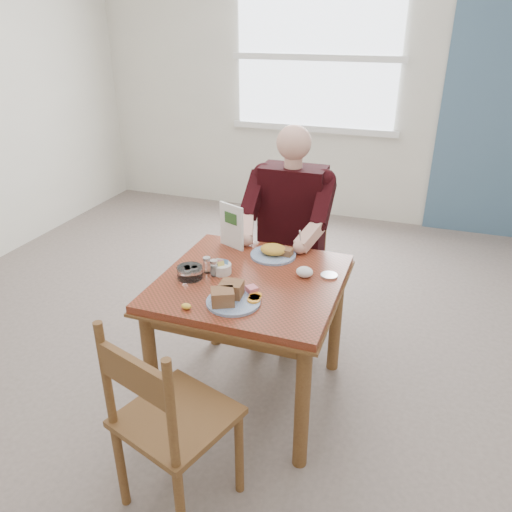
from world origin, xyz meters
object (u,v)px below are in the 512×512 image
at_px(chair_far, 291,261).
at_px(near_plate, 231,296).
at_px(far_plate, 274,252).
at_px(diner, 289,219).
at_px(table, 251,297).
at_px(chair_near, 168,421).

xyz_separation_m(chair_far, near_plate, (-0.00, -1.05, 0.30)).
bearing_deg(far_plate, near_plate, -94.09).
bearing_deg(diner, near_plate, -90.23).
distance_m(table, far_plate, 0.32).
bearing_deg(near_plate, diner, 89.77).
distance_m(chair_far, far_plate, 0.59).
bearing_deg(near_plate, far_plate, 85.91).
relative_size(chair_near, far_plate, 3.38).
bearing_deg(diner, chair_near, -92.66).
xyz_separation_m(table, chair_far, (0.00, 0.80, -0.16)).
bearing_deg(chair_far, far_plate, -86.07).
bearing_deg(chair_near, chair_far, 87.50).
bearing_deg(diner, chair_far, 90.01).
distance_m(chair_near, diner, 1.53).
bearing_deg(chair_near, far_plate, 84.46).
bearing_deg(far_plate, chair_far, 93.93).
height_order(chair_far, diner, diner).
xyz_separation_m(diner, far_plate, (0.03, -0.42, -0.04)).
xyz_separation_m(chair_far, diner, (0.00, -0.09, 0.33)).
distance_m(table, chair_far, 0.81).
bearing_deg(chair_far, chair_near, -92.50).
bearing_deg(far_plate, chair_near, -95.54).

